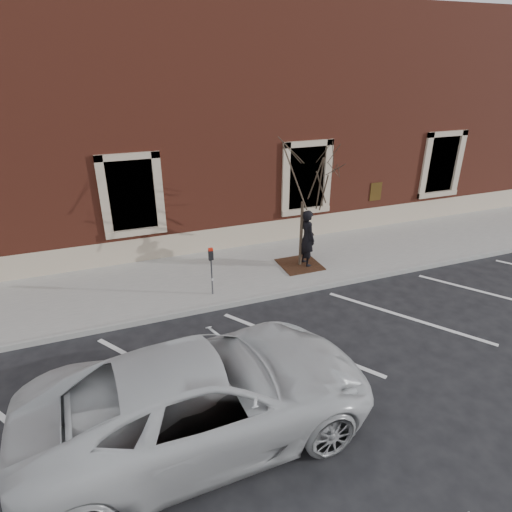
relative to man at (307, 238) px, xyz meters
name	(u,v)px	position (x,y,z in m)	size (l,w,h in m)	color
ground	(263,299)	(-2.01, -1.33, -1.08)	(120.00, 120.00, 0.00)	#28282B
sidewalk_near	(243,271)	(-2.01, 0.42, -1.00)	(40.00, 3.50, 0.15)	#AEABA4
curb_near	(264,298)	(-2.01, -1.38, -1.00)	(40.00, 0.12, 0.15)	#9E9E99
parking_stripes	(297,343)	(-2.01, -3.53, -1.07)	(28.00, 4.40, 0.01)	silver
building_civic	(193,120)	(-2.01, 6.41, 2.92)	(40.00, 8.62, 8.00)	maroon
man	(307,238)	(0.00, 0.00, 0.00)	(0.67, 0.44, 1.85)	black
parking_meter	(211,263)	(-3.34, -0.78, 0.06)	(0.13, 0.10, 1.41)	#595B60
tree_grate	(300,264)	(-0.20, 0.05, -0.91)	(1.26, 1.26, 0.03)	#432315
sapling	(304,183)	(-0.20, 0.05, 1.78)	(2.32, 2.32, 3.87)	#443929
white_truck	(205,395)	(-4.73, -5.39, -0.21)	(2.86, 6.19, 1.72)	silver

